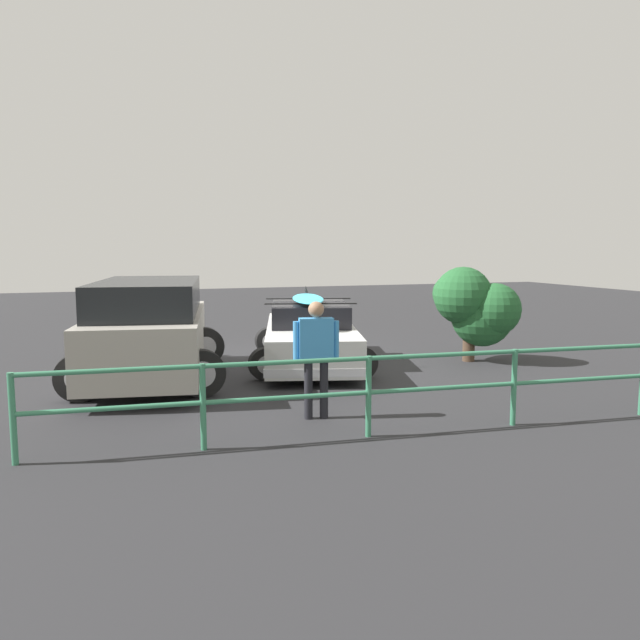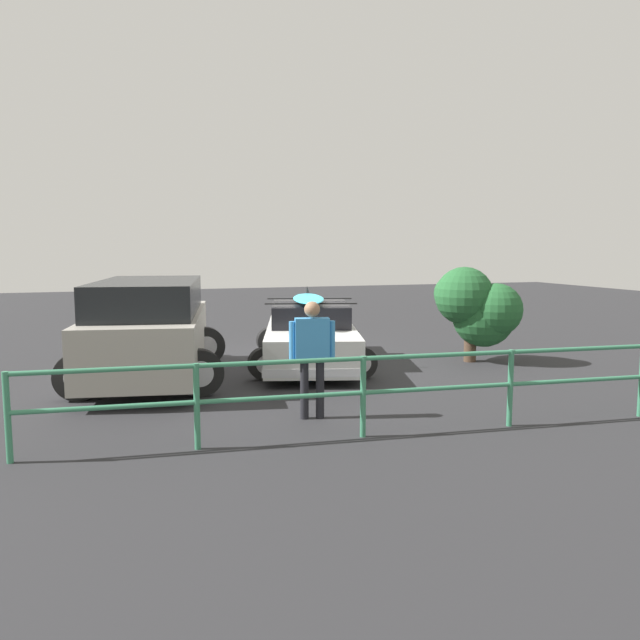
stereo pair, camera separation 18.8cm
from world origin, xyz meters
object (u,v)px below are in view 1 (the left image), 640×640
at_px(person_bystander, 316,349).
at_px(suv_car, 150,329).
at_px(sedan_car, 310,335).
at_px(bush_near_left, 476,306).

bearing_deg(person_bystander, suv_car, -58.62).
height_order(sedan_car, suv_car, suv_car).
bearing_deg(person_bystander, bush_near_left, -146.09).
height_order(suv_car, person_bystander, suv_car).
relative_size(sedan_car, bush_near_left, 2.42).
distance_m(person_bystander, bush_near_left, 5.20).
xyz_separation_m(suv_car, person_bystander, (-1.95, 3.19, 0.06)).
distance_m(sedan_car, bush_near_left, 3.35).
bearing_deg(bush_near_left, sedan_car, -13.37).
relative_size(suv_car, person_bystander, 2.97).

